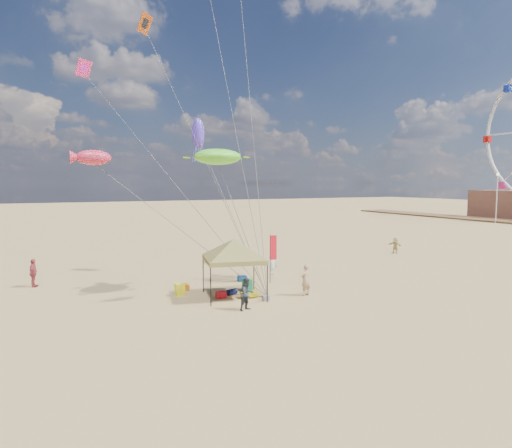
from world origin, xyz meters
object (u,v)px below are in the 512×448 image
at_px(chair_yellow, 180,289).
at_px(person_far_c, 395,245).
at_px(cooler_red, 221,295).
at_px(person_near_a, 306,280).
at_px(feather_flag, 272,251).
at_px(beach_cart, 249,294).
at_px(canopy_tent, 234,241).
at_px(cooler_blue, 242,278).
at_px(person_near_c, 272,264).
at_px(person_near_b, 247,294).
at_px(chair_green, 247,285).
at_px(lamp_north, 497,189).
at_px(person_far_a, 33,273).

height_order(chair_yellow, person_far_c, person_far_c).
distance_m(cooler_red, person_near_a, 4.97).
bearing_deg(feather_flag, beach_cart, -137.03).
height_order(canopy_tent, cooler_blue, canopy_tent).
relative_size(beach_cart, person_near_a, 0.48).
bearing_deg(person_near_c, feather_flag, 52.69).
xyz_separation_m(person_near_a, person_far_c, (15.80, 9.41, -0.16)).
relative_size(canopy_tent, person_far_c, 4.00).
bearing_deg(person_near_b, feather_flag, 32.63).
relative_size(canopy_tent, chair_green, 8.82).
height_order(cooler_red, person_far_c, person_far_c).
bearing_deg(lamp_north, beach_cart, -156.02).
distance_m(canopy_tent, person_near_c, 7.01).
height_order(chair_yellow, person_far_a, person_far_a).
height_order(feather_flag, lamp_north, lamp_north).
bearing_deg(canopy_tent, cooler_red, 172.40).
height_order(person_far_a, lamp_north, lamp_north).
relative_size(person_far_c, lamp_north, 0.19).
xyz_separation_m(chair_green, person_near_b, (-1.75, -3.78, 0.50)).
xyz_separation_m(person_near_c, person_far_c, (14.85, 3.46, 0.00)).
xyz_separation_m(person_near_c, lamp_north, (52.36, 20.13, 4.75)).
xyz_separation_m(cooler_blue, chair_yellow, (-4.79, -1.80, 0.16)).
bearing_deg(beach_cart, person_near_c, 50.59).
distance_m(chair_yellow, person_near_b, 5.01).
distance_m(cooler_blue, person_far_a, 13.21).
bearing_deg(person_near_c, person_near_a, 70.75).
xyz_separation_m(canopy_tent, lamp_north, (57.18, 24.58, 2.28)).
distance_m(chair_green, person_near_c, 4.87).
distance_m(person_near_c, person_far_a, 15.57).
xyz_separation_m(beach_cart, person_far_a, (-11.12, 8.31, 0.71)).
xyz_separation_m(canopy_tent, person_near_c, (4.83, 4.45, -2.47)).
bearing_deg(person_near_b, person_far_a, 115.96).
bearing_deg(beach_cart, lamp_north, 23.98).
bearing_deg(beach_cart, cooler_red, 157.26).
bearing_deg(person_far_a, feather_flag, -93.53).
bearing_deg(beach_cart, chair_yellow, 146.80).
bearing_deg(cooler_blue, cooler_red, -129.86).
height_order(person_far_c, lamp_north, lamp_north).
relative_size(cooler_red, person_near_b, 0.32).
xyz_separation_m(canopy_tent, chair_green, (1.34, 1.07, -2.89)).
bearing_deg(chair_green, canopy_tent, -141.28).
relative_size(person_near_b, person_far_a, 0.93).
bearing_deg(feather_flag, canopy_tent, -148.97).
xyz_separation_m(person_near_b, person_near_c, (5.24, 7.16, -0.08)).
distance_m(canopy_tent, cooler_blue, 5.11).
xyz_separation_m(person_near_a, person_near_b, (-4.30, -1.21, -0.09)).
xyz_separation_m(beach_cart, person_near_b, (-1.16, -2.18, 0.65)).
bearing_deg(person_near_b, cooler_blue, 50.44).
bearing_deg(chair_yellow, cooler_blue, 20.57).
relative_size(cooler_red, person_far_c, 0.35).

